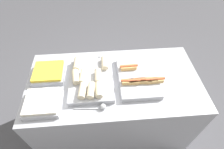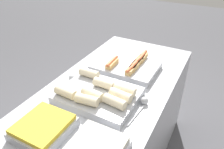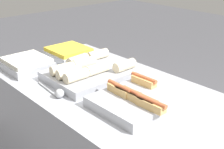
{
  "view_description": "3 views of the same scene",
  "coord_description": "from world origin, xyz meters",
  "px_view_note": "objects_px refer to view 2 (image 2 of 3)",
  "views": [
    {
      "loc": [
        -0.1,
        -0.97,
        2.06
      ],
      "look_at": [
        -0.02,
        0.0,
        0.94
      ],
      "focal_mm": 28.0,
      "sensor_mm": 36.0,
      "label": 1
    },
    {
      "loc": [
        -1.12,
        -0.58,
        1.72
      ],
      "look_at": [
        -0.02,
        0.0,
        0.94
      ],
      "focal_mm": 35.0,
      "sensor_mm": 36.0,
      "label": 2
    },
    {
      "loc": [
        1.12,
        -1.01,
        1.57
      ],
      "look_at": [
        -0.02,
        0.0,
        0.94
      ],
      "focal_mm": 50.0,
      "sensor_mm": 36.0,
      "label": 3
    }
  ],
  "objects_px": {
    "tray_wraps": "(99,94)",
    "serving_spoon_far": "(70,79)",
    "tray_side_back": "(44,128)",
    "serving_spoon_near": "(143,103)",
    "tray_hotdogs": "(127,66)"
  },
  "relations": [
    {
      "from": "tray_hotdogs",
      "to": "tray_wraps",
      "type": "xyz_separation_m",
      "value": [
        -0.41,
        0.0,
        0.01
      ]
    },
    {
      "from": "tray_wraps",
      "to": "tray_side_back",
      "type": "height_order",
      "value": "tray_wraps"
    },
    {
      "from": "tray_hotdogs",
      "to": "serving_spoon_near",
      "type": "relative_size",
      "value": 1.9
    },
    {
      "from": "tray_side_back",
      "to": "serving_spoon_far",
      "type": "distance_m",
      "value": 0.48
    },
    {
      "from": "tray_wraps",
      "to": "serving_spoon_far",
      "type": "relative_size",
      "value": 1.91
    },
    {
      "from": "tray_hotdogs",
      "to": "tray_side_back",
      "type": "relative_size",
      "value": 1.74
    },
    {
      "from": "tray_hotdogs",
      "to": "tray_side_back",
      "type": "distance_m",
      "value": 0.79
    },
    {
      "from": "tray_side_back",
      "to": "serving_spoon_near",
      "type": "relative_size",
      "value": 1.09
    },
    {
      "from": "tray_wraps",
      "to": "serving_spoon_near",
      "type": "height_order",
      "value": "tray_wraps"
    },
    {
      "from": "serving_spoon_far",
      "to": "tray_hotdogs",
      "type": "bearing_deg",
      "value": -39.85
    },
    {
      "from": "tray_side_back",
      "to": "serving_spoon_near",
      "type": "height_order",
      "value": "tray_side_back"
    },
    {
      "from": "tray_wraps",
      "to": "serving_spoon_far",
      "type": "bearing_deg",
      "value": 74.97
    },
    {
      "from": "tray_hotdogs",
      "to": "serving_spoon_near",
      "type": "bearing_deg",
      "value": -142.27
    },
    {
      "from": "tray_side_back",
      "to": "serving_spoon_far",
      "type": "xyz_separation_m",
      "value": [
        0.45,
        0.17,
        -0.02
      ]
    },
    {
      "from": "serving_spoon_near",
      "to": "serving_spoon_far",
      "type": "xyz_separation_m",
      "value": [
        0.0,
        0.54,
        -0.0
      ]
    }
  ]
}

